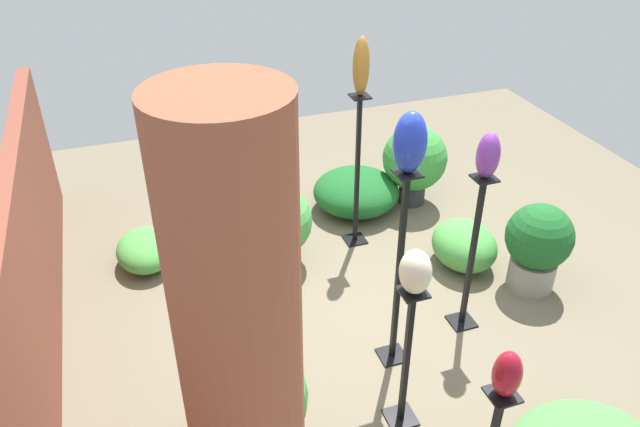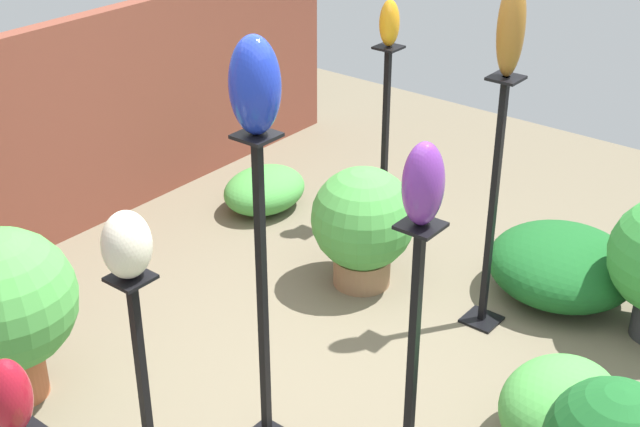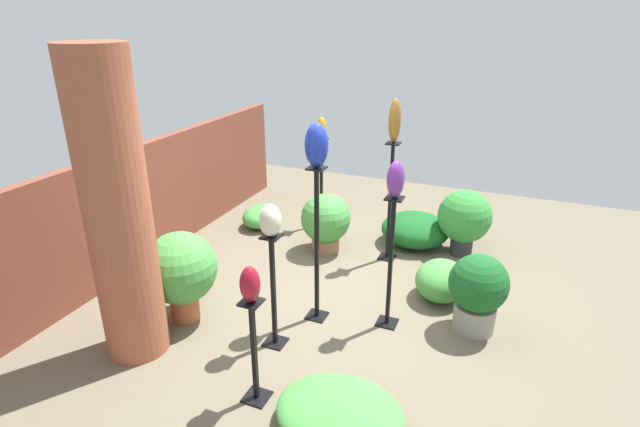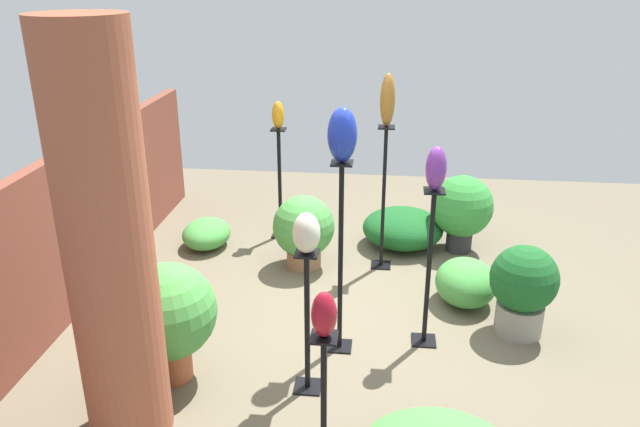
{
  "view_description": "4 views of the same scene",
  "coord_description": "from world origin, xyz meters",
  "px_view_note": "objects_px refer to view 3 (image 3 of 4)",
  "views": [
    {
      "loc": [
        -3.58,
        1.64,
        3.43
      ],
      "look_at": [
        0.1,
        0.36,
        0.98
      ],
      "focal_mm": 35.0,
      "sensor_mm": 36.0,
      "label": 1
    },
    {
      "loc": [
        -2.95,
        -2.25,
        2.94
      ],
      "look_at": [
        0.19,
        0.25,
        0.85
      ],
      "focal_mm": 50.0,
      "sensor_mm": 36.0,
      "label": 2
    },
    {
      "loc": [
        -4.49,
        -1.68,
        2.9
      ],
      "look_at": [
        -0.03,
        0.17,
        0.92
      ],
      "focal_mm": 28.0,
      "sensor_mm": 36.0,
      "label": 3
    },
    {
      "loc": [
        -4.86,
        -0.32,
        2.92
      ],
      "look_at": [
        -0.03,
        0.22,
        0.97
      ],
      "focal_mm": 35.0,
      "sensor_mm": 36.0,
      "label": 4
    }
  ],
  "objects_px": {
    "pedestal_cobalt": "(317,252)",
    "art_vase_cobalt": "(317,145)",
    "art_vase_amber": "(321,128)",
    "art_vase_ivory": "(270,220)",
    "potted_plant_near_pillar": "(181,270)",
    "brick_pillar": "(118,213)",
    "potted_plant_front_left": "(464,218)",
    "pedestal_ivory": "(274,296)",
    "pedestal_violet": "(390,269)",
    "pedestal_amber": "(321,187)",
    "potted_plant_mid_right": "(478,290)",
    "art_vase_ruby": "(250,284)",
    "art_vase_violet": "(396,179)",
    "pedestal_ruby": "(255,356)",
    "potted_plant_mid_left": "(326,220)",
    "art_vase_bronze": "(395,121)",
    "pedestal_bronze": "(390,207)"
  },
  "relations": [
    {
      "from": "brick_pillar",
      "to": "potted_plant_front_left",
      "type": "relative_size",
      "value": 3.16
    },
    {
      "from": "art_vase_amber",
      "to": "potted_plant_mid_left",
      "type": "height_order",
      "value": "art_vase_amber"
    },
    {
      "from": "pedestal_ivory",
      "to": "art_vase_violet",
      "type": "distance_m",
      "value": 1.51
    },
    {
      "from": "art_vase_amber",
      "to": "potted_plant_mid_right",
      "type": "relative_size",
      "value": 0.38
    },
    {
      "from": "pedestal_violet",
      "to": "pedestal_cobalt",
      "type": "bearing_deg",
      "value": 102.97
    },
    {
      "from": "brick_pillar",
      "to": "art_vase_ivory",
      "type": "relative_size",
      "value": 9.41
    },
    {
      "from": "art_vase_ruby",
      "to": "pedestal_violet",
      "type": "bearing_deg",
      "value": -26.11
    },
    {
      "from": "pedestal_violet",
      "to": "art_vase_amber",
      "type": "distance_m",
      "value": 2.67
    },
    {
      "from": "pedestal_amber",
      "to": "potted_plant_front_left",
      "type": "bearing_deg",
      "value": -95.14
    },
    {
      "from": "pedestal_violet",
      "to": "art_vase_bronze",
      "type": "relative_size",
      "value": 2.66
    },
    {
      "from": "potted_plant_mid_left",
      "to": "art_vase_bronze",
      "type": "bearing_deg",
      "value": -83.19
    },
    {
      "from": "pedestal_bronze",
      "to": "potted_plant_near_pillar",
      "type": "xyz_separation_m",
      "value": [
        -2.06,
        1.52,
        -0.14
      ]
    },
    {
      "from": "pedestal_ruby",
      "to": "brick_pillar",
      "type": "bearing_deg",
      "value": 83.37
    },
    {
      "from": "pedestal_cobalt",
      "to": "art_vase_ruby",
      "type": "distance_m",
      "value": 1.28
    },
    {
      "from": "art_vase_ruby",
      "to": "pedestal_cobalt",
      "type": "bearing_deg",
      "value": 0.03
    },
    {
      "from": "pedestal_cobalt",
      "to": "pedestal_ruby",
      "type": "bearing_deg",
      "value": -179.97
    },
    {
      "from": "art_vase_violet",
      "to": "potted_plant_front_left",
      "type": "relative_size",
      "value": 0.4
    },
    {
      "from": "brick_pillar",
      "to": "pedestal_cobalt",
      "type": "relative_size",
      "value": 1.7
    },
    {
      "from": "art_vase_bronze",
      "to": "pedestal_ivory",
      "type": "bearing_deg",
      "value": 166.44
    },
    {
      "from": "pedestal_violet",
      "to": "art_vase_ruby",
      "type": "relative_size",
      "value": 4.63
    },
    {
      "from": "art_vase_violet",
      "to": "potted_plant_mid_right",
      "type": "height_order",
      "value": "art_vase_violet"
    },
    {
      "from": "art_vase_ivory",
      "to": "art_vase_cobalt",
      "type": "height_order",
      "value": "art_vase_cobalt"
    },
    {
      "from": "art_vase_ivory",
      "to": "art_vase_violet",
      "type": "distance_m",
      "value": 1.16
    },
    {
      "from": "pedestal_ivory",
      "to": "art_vase_ivory",
      "type": "xyz_separation_m",
      "value": [
        0.0,
        -0.0,
        0.74
      ]
    },
    {
      "from": "pedestal_ivory",
      "to": "pedestal_violet",
      "type": "bearing_deg",
      "value": -51.2
    },
    {
      "from": "art_vase_amber",
      "to": "potted_plant_near_pillar",
      "type": "bearing_deg",
      "value": 172.43
    },
    {
      "from": "art_vase_ruby",
      "to": "art_vase_cobalt",
      "type": "height_order",
      "value": "art_vase_cobalt"
    },
    {
      "from": "brick_pillar",
      "to": "art_vase_amber",
      "type": "xyz_separation_m",
      "value": [
        3.27,
        -0.47,
        0.07
      ]
    },
    {
      "from": "art_vase_ivory",
      "to": "art_vase_amber",
      "type": "distance_m",
      "value": 2.82
    },
    {
      "from": "art_vase_amber",
      "to": "art_vase_ivory",
      "type": "bearing_deg",
      "value": -166.35
    },
    {
      "from": "pedestal_cobalt",
      "to": "art_vase_violet",
      "type": "xyz_separation_m",
      "value": [
        0.16,
        -0.69,
        0.77
      ]
    },
    {
      "from": "art_vase_ivory",
      "to": "pedestal_amber",
      "type": "bearing_deg",
      "value": 13.65
    },
    {
      "from": "pedestal_cobalt",
      "to": "art_vase_cobalt",
      "type": "distance_m",
      "value": 1.05
    },
    {
      "from": "art_vase_violet",
      "to": "art_vase_ivory",
      "type": "bearing_deg",
      "value": 128.8
    },
    {
      "from": "pedestal_ruby",
      "to": "pedestal_ivory",
      "type": "bearing_deg",
      "value": 15.65
    },
    {
      "from": "pedestal_cobalt",
      "to": "art_vase_cobalt",
      "type": "height_order",
      "value": "art_vase_cobalt"
    },
    {
      "from": "potted_plant_mid_right",
      "to": "potted_plant_mid_left",
      "type": "distance_m",
      "value": 2.23
    },
    {
      "from": "potted_plant_front_left",
      "to": "potted_plant_near_pillar",
      "type": "height_order",
      "value": "potted_plant_near_pillar"
    },
    {
      "from": "art_vase_ruby",
      "to": "potted_plant_near_pillar",
      "type": "xyz_separation_m",
      "value": [
        0.71,
        1.22,
        -0.5
      ]
    },
    {
      "from": "pedestal_amber",
      "to": "art_vase_violet",
      "type": "relative_size",
      "value": 3.72
    },
    {
      "from": "art_vase_bronze",
      "to": "pedestal_amber",
      "type": "bearing_deg",
      "value": 60.54
    },
    {
      "from": "pedestal_amber",
      "to": "potted_plant_mid_left",
      "type": "bearing_deg",
      "value": -153.87
    },
    {
      "from": "pedestal_amber",
      "to": "art_vase_cobalt",
      "type": "bearing_deg",
      "value": -158.56
    },
    {
      "from": "pedestal_ivory",
      "to": "pedestal_violet",
      "type": "relative_size",
      "value": 0.83
    },
    {
      "from": "pedestal_bronze",
      "to": "brick_pillar",
      "type": "bearing_deg",
      "value": 148.03
    },
    {
      "from": "pedestal_amber",
      "to": "art_vase_ruby",
      "type": "distance_m",
      "value": 3.56
    },
    {
      "from": "pedestal_bronze",
      "to": "art_vase_cobalt",
      "type": "distance_m",
      "value": 1.9
    },
    {
      "from": "pedestal_bronze",
      "to": "art_vase_amber",
      "type": "relative_size",
      "value": 4.93
    },
    {
      "from": "pedestal_ivory",
      "to": "potted_plant_mid_right",
      "type": "height_order",
      "value": "pedestal_ivory"
    },
    {
      "from": "art_vase_cobalt",
      "to": "potted_plant_mid_left",
      "type": "bearing_deg",
      "value": 18.84
    }
  ]
}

